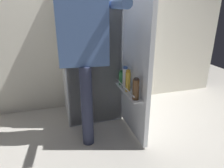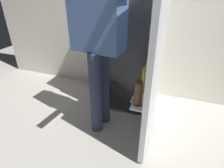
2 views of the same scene
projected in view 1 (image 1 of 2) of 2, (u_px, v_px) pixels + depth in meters
ground_plane at (101, 134)px, 2.35m from camera, size 6.94×6.94×0.00m
kitchen_wall at (83, 16)px, 2.70m from camera, size 4.40×0.10×2.56m
refrigerator at (92, 53)px, 2.51m from camera, size 0.73×1.26×1.70m
person at (85, 45)px, 1.91m from camera, size 0.57×0.82×1.72m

